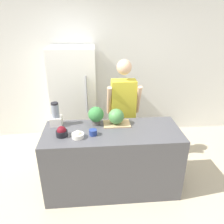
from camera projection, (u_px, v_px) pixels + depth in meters
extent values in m
plane|color=beige|center=(114.00, 205.00, 2.86)|extent=(14.00, 14.00, 0.00)
cube|color=white|center=(105.00, 70.00, 4.20)|extent=(8.00, 0.06, 2.60)
cube|color=#4C4C51|center=(112.00, 160.00, 3.00)|extent=(1.79, 0.72, 0.91)
cube|color=white|center=(75.00, 98.00, 3.96)|extent=(0.77, 0.68, 1.80)
cylinder|color=gray|center=(87.00, 95.00, 3.58)|extent=(0.02, 0.02, 0.63)
cube|color=gray|center=(123.00, 138.00, 3.63)|extent=(0.28, 0.18, 0.82)
cube|color=gold|center=(123.00, 99.00, 3.34)|extent=(0.37, 0.22, 0.58)
sphere|color=#DBAD89|center=(124.00, 67.00, 3.15)|extent=(0.22, 0.22, 0.22)
cylinder|color=#DBAD89|center=(109.00, 101.00, 3.29)|extent=(0.07, 0.23, 0.49)
cylinder|color=#DBAD89|center=(138.00, 100.00, 3.33)|extent=(0.07, 0.23, 0.49)
cube|color=tan|center=(117.00, 124.00, 2.99)|extent=(0.36, 0.24, 0.01)
sphere|color=#4C8C47|center=(116.00, 116.00, 2.94)|extent=(0.21, 0.21, 0.21)
cylinder|color=black|center=(62.00, 133.00, 2.68)|extent=(0.14, 0.14, 0.07)
sphere|color=maroon|center=(62.00, 131.00, 2.67)|extent=(0.12, 0.12, 0.12)
cylinder|color=white|center=(78.00, 136.00, 2.65)|extent=(0.15, 0.15, 0.05)
sphere|color=white|center=(78.00, 134.00, 2.64)|extent=(0.09, 0.09, 0.09)
cylinder|color=navy|center=(93.00, 132.00, 2.71)|extent=(0.10, 0.10, 0.07)
cube|color=silver|center=(56.00, 121.00, 2.94)|extent=(0.15, 0.15, 0.12)
cylinder|color=gray|center=(55.00, 111.00, 2.88)|extent=(0.10, 0.10, 0.18)
cylinder|color=black|center=(54.00, 104.00, 2.84)|extent=(0.10, 0.10, 0.02)
cylinder|color=#514C47|center=(96.00, 122.00, 2.97)|extent=(0.11, 0.11, 0.06)
sphere|color=#387F3D|center=(96.00, 114.00, 2.92)|extent=(0.21, 0.21, 0.21)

